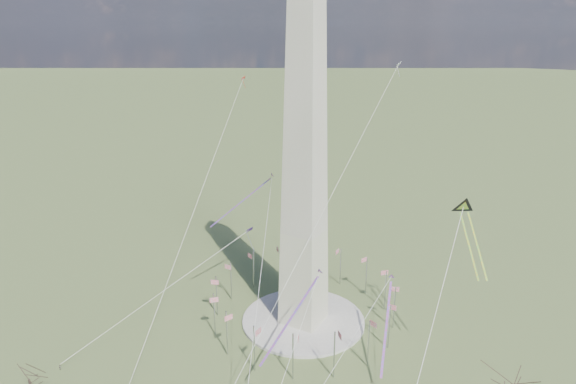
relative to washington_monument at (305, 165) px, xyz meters
The scene contains 14 objects.
ground 47.95m from the washington_monument, ahead, with size 2000.00×2000.00×0.00m, color #4C5D2E.
plaza 47.55m from the washington_monument, ahead, with size 36.00×36.00×0.80m, color beige.
washington_monument is the anchor object (origin of this frame).
flagpole_ring 40.68m from the washington_monument, 169.63° to the right, with size 54.40×54.40×13.00m.
tree_near 69.77m from the washington_monument, 16.89° to the right, with size 10.62×10.62×18.58m.
tree_far 81.76m from the washington_monument, 119.04° to the right, with size 7.64×7.64×13.37m.
person_west 81.33m from the washington_monument, 130.55° to the right, with size 0.72×0.56×1.48m, color gray.
kite_delta_black 42.26m from the washington_monument, 12.77° to the left, with size 13.12×17.62×15.00m.
kite_diamond_purple 33.81m from the washington_monument, 168.26° to the left, with size 2.27×2.93×8.54m.
kite_streamer_left 36.51m from the washington_monument, 63.86° to the right, with size 5.11×23.01×15.87m.
kite_streamer_mid 20.64m from the washington_monument, behind, with size 11.92×17.28×13.66m.
kite_streamer_right 43.41m from the washington_monument, ahead, with size 7.58×23.14×16.22m.
kite_small_red 55.03m from the washington_monument, 142.28° to the left, with size 1.28×1.91×4.06m.
kite_small_white 55.20m from the washington_monument, 81.29° to the left, with size 1.56×2.29×4.81m.
Camera 1 is at (61.72, -116.51, 83.78)m, focal length 32.00 mm.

